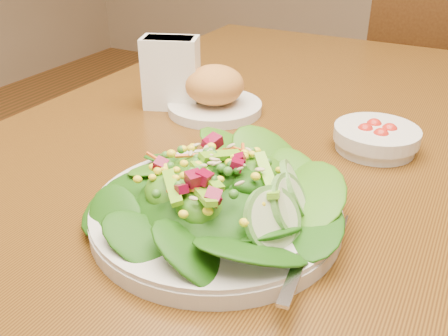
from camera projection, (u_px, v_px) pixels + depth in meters
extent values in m
cube|color=brown|center=(274.00, 147.00, 0.83)|extent=(0.90, 1.40, 0.04)
cylinder|color=#42270E|center=(236.00, 150.00, 1.66)|extent=(0.07, 0.07, 0.71)
cube|color=#42270E|center=(434.00, 103.00, 1.73)|extent=(0.47, 0.47, 0.04)
cylinder|color=#42270E|center=(378.00, 136.00, 2.08)|extent=(0.04, 0.04, 0.44)
cylinder|color=#42270E|center=(356.00, 177.00, 1.77)|extent=(0.04, 0.04, 0.44)
cube|color=#42270E|center=(444.00, 40.00, 1.44)|extent=(0.43, 0.04, 0.50)
cylinder|color=silver|center=(216.00, 215.00, 0.60)|extent=(0.30, 0.30, 0.02)
ellipsoid|color=#163A05|center=(216.00, 192.00, 0.58)|extent=(0.20, 0.20, 0.04)
cube|color=silver|center=(310.00, 251.00, 0.51)|extent=(0.05, 0.18, 0.01)
cylinder|color=silver|center=(215.00, 107.00, 0.91)|extent=(0.17, 0.17, 0.02)
ellipsoid|color=#C88043|center=(215.00, 85.00, 0.89)|extent=(0.11, 0.11, 0.07)
cylinder|color=silver|center=(376.00, 139.00, 0.77)|extent=(0.13, 0.13, 0.04)
sphere|color=red|center=(389.00, 132.00, 0.76)|extent=(0.03, 0.03, 0.03)
sphere|color=red|center=(374.00, 127.00, 0.78)|extent=(0.03, 0.03, 0.03)
sphere|color=red|center=(365.00, 132.00, 0.76)|extent=(0.03, 0.03, 0.03)
sphere|color=red|center=(380.00, 137.00, 0.74)|extent=(0.03, 0.03, 0.03)
cube|color=white|center=(171.00, 73.00, 0.90)|extent=(0.11, 0.09, 0.13)
cube|color=white|center=(171.00, 68.00, 0.90)|extent=(0.09, 0.07, 0.11)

